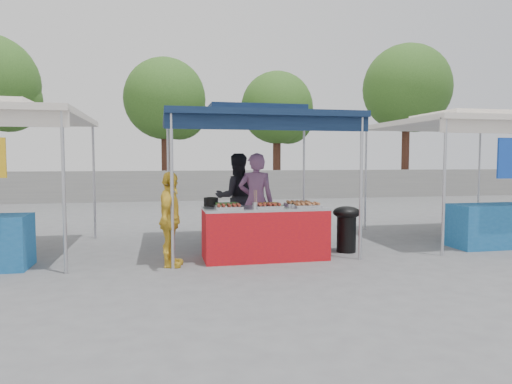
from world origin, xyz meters
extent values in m
plane|color=#5B5C5E|center=(0.00, 0.00, 0.00)|extent=(80.00, 80.00, 0.00)
cube|color=gray|center=(0.00, 11.00, 0.60)|extent=(40.00, 0.25, 1.20)
cylinder|color=silver|center=(-1.50, -0.50, 1.15)|extent=(0.05, 0.05, 2.30)
cylinder|color=silver|center=(1.50, -0.50, 1.15)|extent=(0.05, 0.05, 2.30)
cylinder|color=silver|center=(-1.50, 2.50, 1.15)|extent=(0.05, 0.05, 2.30)
cylinder|color=silver|center=(1.50, 2.50, 1.15)|extent=(0.05, 0.05, 2.30)
cube|color=#102242|center=(0.00, 1.00, 2.35)|extent=(3.20, 3.20, 0.10)
cube|color=#102242|center=(0.00, 1.00, 2.48)|extent=(1.65, 1.65, 0.18)
cube|color=#102242|center=(0.00, -0.50, 2.20)|extent=(3.20, 0.04, 0.25)
cylinder|color=silver|center=(-3.00, -0.50, 1.15)|extent=(0.05, 0.05, 2.30)
cylinder|color=silver|center=(-3.00, 2.50, 1.15)|extent=(0.05, 0.05, 2.30)
cylinder|color=silver|center=(3.00, -0.50, 1.15)|extent=(0.05, 0.05, 2.30)
cylinder|color=silver|center=(3.00, 2.50, 1.15)|extent=(0.05, 0.05, 2.30)
cylinder|color=silver|center=(6.00, 2.50, 1.15)|extent=(0.05, 0.05, 2.30)
cube|color=silver|center=(4.50, 1.00, 2.35)|extent=(3.20, 3.20, 0.10)
cube|color=silver|center=(4.50, 1.00, 2.48)|extent=(1.65, 1.65, 0.18)
cube|color=#1F65A6|center=(4.50, 0.00, 0.40)|extent=(1.80, 0.70, 0.80)
sphere|color=#345F1F|center=(-7.63, 12.82, 4.06)|extent=(2.63, 2.63, 2.63)
cylinder|color=#422319|center=(-1.43, 12.77, 1.90)|extent=(0.36, 0.36, 3.81)
sphere|color=#345F1F|center=(-1.43, 12.77, 4.24)|extent=(3.48, 3.48, 3.48)
sphere|color=#345F1F|center=(-0.83, 12.97, 3.70)|extent=(2.39, 2.39, 2.39)
cylinder|color=#422319|center=(3.60, 13.07, 1.80)|extent=(0.36, 0.36, 3.60)
sphere|color=#345F1F|center=(3.60, 13.07, 4.01)|extent=(3.29, 3.29, 3.29)
sphere|color=#345F1F|center=(4.20, 13.27, 3.50)|extent=(2.26, 2.26, 2.26)
cylinder|color=#422319|center=(9.87, 12.67, 2.26)|extent=(0.36, 0.36, 4.52)
sphere|color=#345F1F|center=(9.87, 12.67, 5.04)|extent=(4.13, 4.13, 4.13)
sphere|color=#345F1F|center=(10.47, 12.87, 4.39)|extent=(2.84, 2.84, 2.84)
cube|color=red|center=(0.00, -0.10, 0.40)|extent=(2.00, 0.80, 0.81)
cube|color=silver|center=(0.00, -0.10, 0.83)|extent=(2.00, 0.80, 0.04)
cube|color=silver|center=(-0.63, -0.34, 0.88)|extent=(0.42, 0.30, 0.05)
cube|color=maroon|center=(-0.63, -0.34, 0.91)|extent=(0.35, 0.25, 0.02)
cube|color=silver|center=(0.01, -0.34, 0.88)|extent=(0.42, 0.30, 0.05)
cube|color=maroon|center=(0.01, -0.34, 0.91)|extent=(0.35, 0.25, 0.02)
cube|color=silver|center=(0.64, -0.34, 0.88)|extent=(0.42, 0.30, 0.05)
cube|color=#B2693D|center=(0.64, -0.34, 0.91)|extent=(0.35, 0.25, 0.02)
cube|color=silver|center=(-0.61, -0.02, 0.88)|extent=(0.42, 0.30, 0.05)
cube|color=#2B591E|center=(-0.61, -0.02, 0.91)|extent=(0.35, 0.25, 0.02)
cube|color=silver|center=(0.05, -0.03, 0.88)|extent=(0.42, 0.30, 0.05)
cube|color=gold|center=(0.05, -0.03, 0.91)|extent=(0.35, 0.25, 0.02)
cube|color=silver|center=(0.59, -0.03, 0.88)|extent=(0.42, 0.30, 0.05)
cube|color=#B2693D|center=(0.59, -0.03, 0.91)|extent=(0.35, 0.25, 0.02)
cylinder|color=black|center=(-0.84, 0.25, 0.92)|extent=(0.24, 0.24, 0.14)
cylinder|color=silver|center=(-0.21, -0.37, 0.90)|extent=(0.09, 0.09, 0.11)
cylinder|color=black|center=(1.53, 0.13, 0.33)|extent=(0.34, 0.34, 0.65)
ellipsoid|color=black|center=(1.53, 0.13, 0.71)|extent=(0.48, 0.48, 0.22)
cube|color=#1440A6|center=(-0.45, 0.46, 0.15)|extent=(0.49, 0.34, 0.30)
cube|color=#1440A6|center=(0.44, 0.50, 0.16)|extent=(0.53, 0.37, 0.32)
cube|color=#1440A6|center=(0.44, 0.50, 0.47)|extent=(0.52, 0.36, 0.31)
imported|color=#8C5984|center=(0.03, 0.75, 0.87)|extent=(0.71, 0.54, 1.74)
imported|color=black|center=(-0.18, 1.60, 0.88)|extent=(0.87, 0.69, 1.75)
imported|color=gold|center=(-1.53, -0.36, 0.72)|extent=(0.52, 0.90, 1.44)
camera|label=1|loc=(-1.67, -7.32, 1.62)|focal=32.00mm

